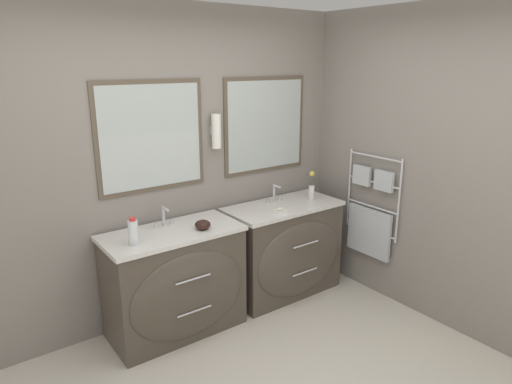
# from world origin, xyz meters

# --- Properties ---
(wall_back) EXTENTS (5.02, 0.16, 2.60)m
(wall_back) POSITION_xyz_m (0.02, 1.67, 1.31)
(wall_back) COLOR gray
(wall_back) RESTS_ON ground_plane
(wall_right) EXTENTS (0.13, 3.46, 2.60)m
(wall_right) POSITION_xyz_m (1.74, 0.74, 1.29)
(wall_right) COLOR gray
(wall_right) RESTS_ON ground_plane
(vanity_left) EXTENTS (1.09, 0.59, 0.87)m
(vanity_left) POSITION_xyz_m (-0.14, 1.32, 0.44)
(vanity_left) COLOR #4C4238
(vanity_left) RESTS_ON ground_plane
(vanity_right) EXTENTS (1.09, 0.59, 0.87)m
(vanity_right) POSITION_xyz_m (0.99, 1.32, 0.44)
(vanity_right) COLOR #4C4238
(vanity_right) RESTS_ON ground_plane
(faucet_left) EXTENTS (0.17, 0.11, 0.17)m
(faucet_left) POSITION_xyz_m (-0.14, 1.48, 0.95)
(faucet_left) COLOR silver
(faucet_left) RESTS_ON vanity_left
(faucet_right) EXTENTS (0.17, 0.11, 0.17)m
(faucet_right) POSITION_xyz_m (0.99, 1.48, 0.95)
(faucet_right) COLOR silver
(faucet_right) RESTS_ON vanity_right
(toiletry_bottle) EXTENTS (0.07, 0.07, 0.21)m
(toiletry_bottle) POSITION_xyz_m (-0.48, 1.27, 0.97)
(toiletry_bottle) COLOR silver
(toiletry_bottle) RESTS_ON vanity_left
(amenity_bowl) EXTENTS (0.12, 0.12, 0.07)m
(amenity_bowl) POSITION_xyz_m (0.07, 1.24, 0.91)
(amenity_bowl) COLOR black
(amenity_bowl) RESTS_ON vanity_left
(flower_vase) EXTENTS (0.06, 0.06, 0.28)m
(flower_vase) POSITION_xyz_m (1.32, 1.33, 0.98)
(flower_vase) COLOR silver
(flower_vase) RESTS_ON vanity_right
(soap_dish) EXTENTS (0.12, 0.08, 0.04)m
(soap_dish) POSITION_xyz_m (0.82, 1.20, 0.89)
(soap_dish) COLOR white
(soap_dish) RESTS_ON vanity_right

